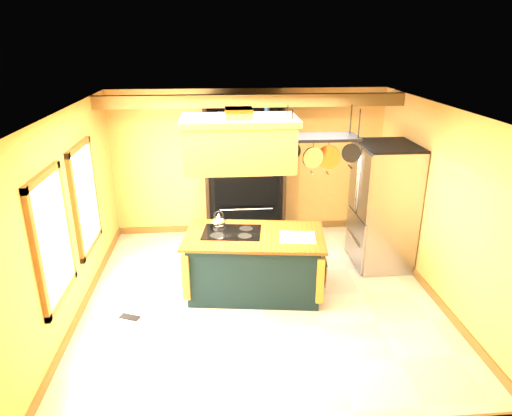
{
  "coord_description": "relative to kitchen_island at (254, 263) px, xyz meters",
  "views": [
    {
      "loc": [
        -0.55,
        -5.71,
        3.57
      ],
      "look_at": [
        -0.05,
        0.3,
        1.28
      ],
      "focal_mm": 32.0,
      "sensor_mm": 36.0,
      "label": 1
    }
  ],
  "objects": [
    {
      "name": "floor",
      "position": [
        0.08,
        -0.19,
        -0.47
      ],
      "size": [
        5.0,
        5.0,
        0.0
      ],
      "primitive_type": "plane",
      "color": "beige",
      "rests_on": "ground"
    },
    {
      "name": "ceiling",
      "position": [
        0.08,
        -0.19,
        2.23
      ],
      "size": [
        5.0,
        5.0,
        0.0
      ],
      "primitive_type": "plane",
      "rotation": [
        3.14,
        0.0,
        0.0
      ],
      "color": "white",
      "rests_on": "wall_back"
    },
    {
      "name": "wall_back",
      "position": [
        0.08,
        2.31,
        0.88
      ],
      "size": [
        5.0,
        0.02,
        2.7
      ],
      "primitive_type": "cube",
      "color": "tan",
      "rests_on": "floor"
    },
    {
      "name": "wall_front",
      "position": [
        0.08,
        -2.69,
        0.88
      ],
      "size": [
        5.0,
        0.02,
        2.7
      ],
      "primitive_type": "cube",
      "color": "tan",
      "rests_on": "floor"
    },
    {
      "name": "wall_left",
      "position": [
        -2.42,
        -0.19,
        0.88
      ],
      "size": [
        0.02,
        5.0,
        2.7
      ],
      "primitive_type": "cube",
      "color": "tan",
      "rests_on": "floor"
    },
    {
      "name": "wall_right",
      "position": [
        2.58,
        -0.19,
        0.88
      ],
      "size": [
        0.02,
        5.0,
        2.7
      ],
      "primitive_type": "cube",
      "color": "tan",
      "rests_on": "floor"
    },
    {
      "name": "ceiling_beam",
      "position": [
        0.08,
        1.51,
        2.12
      ],
      "size": [
        5.0,
        0.15,
        0.2
      ],
      "primitive_type": "cube",
      "color": "brown",
      "rests_on": "ceiling"
    },
    {
      "name": "window_near",
      "position": [
        -2.39,
        -0.99,
        0.93
      ],
      "size": [
        0.06,
        1.06,
        1.56
      ],
      "color": "brown",
      "rests_on": "wall_left"
    },
    {
      "name": "window_far",
      "position": [
        -2.39,
        0.41,
        0.93
      ],
      "size": [
        0.06,
        1.06,
        1.56
      ],
      "color": "brown",
      "rests_on": "wall_left"
    },
    {
      "name": "kitchen_island",
      "position": [
        0.0,
        0.0,
        0.0
      ],
      "size": [
        2.1,
        1.35,
        1.11
      ],
      "rotation": [
        0.0,
        0.0,
        -0.13
      ],
      "color": "#13292B",
      "rests_on": "floor"
    },
    {
      "name": "range_hood",
      "position": [
        -0.2,
        -0.0,
        1.79
      ],
      "size": [
        1.52,
        0.86,
        0.8
      ],
      "color": "#B4702D",
      "rests_on": "ceiling"
    },
    {
      "name": "pot_rack",
      "position": [
        0.91,
        0.0,
        1.74
      ],
      "size": [
        1.02,
        0.48,
        0.86
      ],
      "color": "black",
      "rests_on": "ceiling"
    },
    {
      "name": "refrigerator",
      "position": [
        2.13,
        0.76,
        0.49
      ],
      "size": [
        0.85,
        1.01,
        1.98
      ],
      "color": "#9B9FA3",
      "rests_on": "floor"
    },
    {
      "name": "hutch",
      "position": [
        -0.01,
        2.04,
        0.49
      ],
      "size": [
        1.42,
        0.64,
        2.52
      ],
      "color": "black",
      "rests_on": "floor"
    },
    {
      "name": "floor_register",
      "position": [
        -1.74,
        -0.54,
        -0.46
      ],
      "size": [
        0.3,
        0.22,
        0.01
      ],
      "primitive_type": "cube",
      "rotation": [
        0.0,
        0.0,
        -0.4
      ],
      "color": "black",
      "rests_on": "floor"
    }
  ]
}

